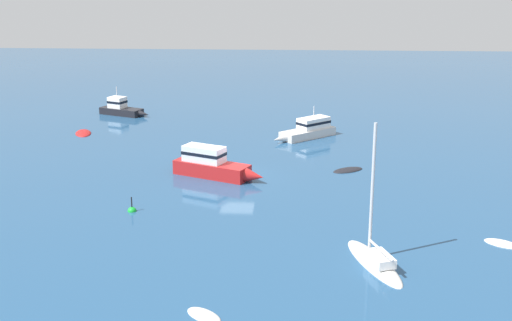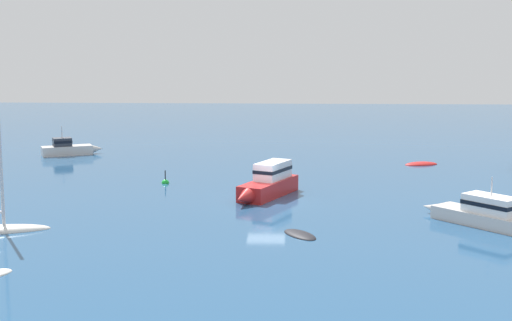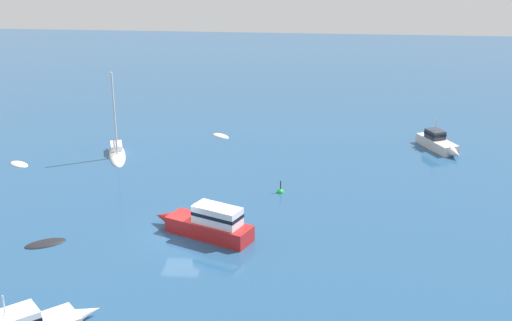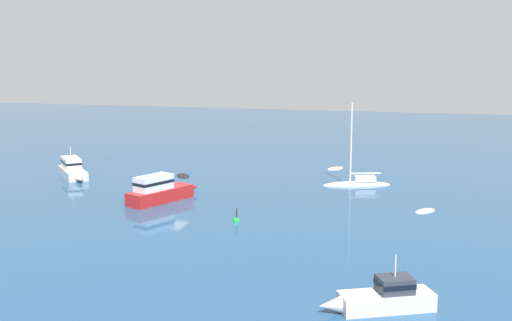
{
  "view_description": "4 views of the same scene",
  "coord_description": "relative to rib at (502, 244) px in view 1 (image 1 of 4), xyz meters",
  "views": [
    {
      "loc": [
        48.27,
        4.19,
        15.41
      ],
      "look_at": [
        3.33,
        1.62,
        2.29
      ],
      "focal_mm": 47.02,
      "sensor_mm": 36.0,
      "label": 1
    },
    {
      "loc": [
        -1.66,
        48.25,
        10.4
      ],
      "look_at": [
        1.06,
        -7.93,
        1.5
      ],
      "focal_mm": 52.57,
      "sensor_mm": 36.0,
      "label": 2
    },
    {
      "loc": [
        -40.11,
        -8.65,
        20.33
      ],
      "look_at": [
        8.32,
        -4.29,
        2.35
      ],
      "focal_mm": 47.52,
      "sensor_mm": 36.0,
      "label": 3
    },
    {
      "loc": [
        20.68,
        -49.74,
        12.42
      ],
      "look_at": [
        6.46,
        4.2,
        2.68
      ],
      "focal_mm": 45.1,
      "sensor_mm": 36.0,
      "label": 4
    }
  ],
  "objects": [
    {
      "name": "rib",
      "position": [
        0.0,
        0.0,
        0.0
      ],
      "size": [
        2.07,
        2.34,
        0.36
      ],
      "rotation": [
        0.0,
        0.0,
        0.97
      ],
      "color": "silver",
      "rests_on": "ground"
    },
    {
      "name": "sailboat",
      "position": [
        3.1,
        -7.67,
        0.2
      ],
      "size": [
        6.38,
        3.32,
        7.99
      ],
      "rotation": [
        0.0,
        0.0,
        3.46
      ],
      "color": "silver",
      "rests_on": "ground"
    },
    {
      "name": "powerboat_1",
      "position": [
        -33.18,
        -30.59,
        0.69
      ],
      "size": [
        3.42,
        5.82,
        3.05
      ],
      "rotation": [
        0.0,
        0.0,
        1.16
      ],
      "color": "black",
      "rests_on": "ground"
    },
    {
      "name": "rib_1",
      "position": [
        9.17,
        -16.09,
        0.0
      ],
      "size": [
        2.02,
        2.16,
        0.4
      ],
      "rotation": [
        0.0,
        0.0,
        4.02
      ],
      "color": "silver",
      "rests_on": "ground"
    },
    {
      "name": "ground_plane",
      "position": [
        -11.87,
        -16.33,
        0.0
      ],
      "size": [
        160.0,
        160.0,
        0.0
      ],
      "primitive_type": "plane",
      "color": "navy"
    },
    {
      "name": "skiff",
      "position": [
        -24.65,
        -32.16,
        0.0
      ],
      "size": [
        3.25,
        2.3,
        0.49
      ],
      "rotation": [
        0.0,
        0.0,
        0.31
      ],
      "color": "#B21E1E",
      "rests_on": "ground"
    },
    {
      "name": "motor_cruiser",
      "position": [
        -24.43,
        -10.72,
        0.75
      ],
      "size": [
        5.53,
        6.03,
        2.88
      ],
      "rotation": [
        0.0,
        0.0,
        5.43
      ],
      "color": "silver",
      "rests_on": "ground"
    },
    {
      "name": "skiff_1",
      "position": [
        -14.01,
        -7.81,
        0.0
      ],
      "size": [
        2.42,
        2.9,
        0.37
      ],
      "rotation": [
        0.0,
        0.0,
        5.27
      ],
      "color": "black",
      "rests_on": "ground"
    },
    {
      "name": "channel_buoy",
      "position": [
        -4.12,
        -22.57,
        0.01
      ],
      "size": [
        0.58,
        0.58,
        1.26
      ],
      "color": "green",
      "rests_on": "ground"
    },
    {
      "name": "powerboat",
      "position": [
        -11.91,
        -18.18,
        0.92
      ],
      "size": [
        4.37,
        7.29,
        2.28
      ],
      "rotation": [
        0.0,
        0.0,
        1.14
      ],
      "color": "#B21E1E",
      "rests_on": "ground"
    }
  ]
}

